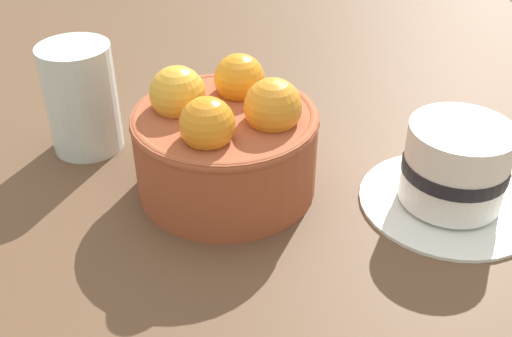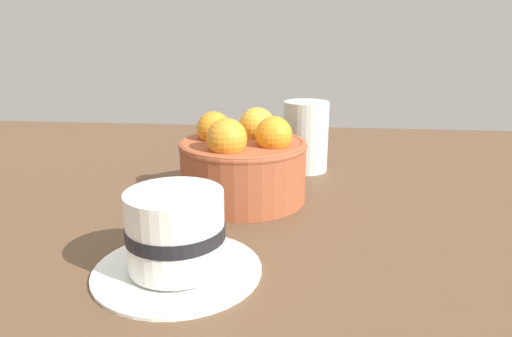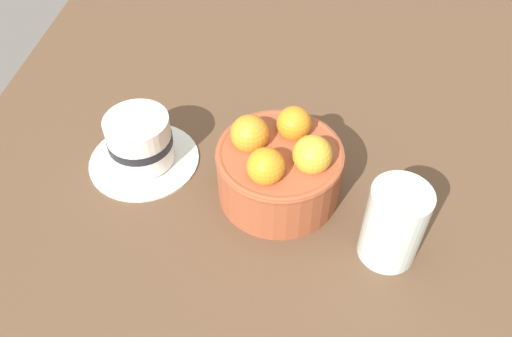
% 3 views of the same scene
% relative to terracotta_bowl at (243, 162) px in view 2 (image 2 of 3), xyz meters
% --- Properties ---
extents(ground_plane, '(1.34, 0.86, 0.04)m').
position_rel_terracotta_bowl_xyz_m(ground_plane, '(-0.00, 0.00, -0.07)').
color(ground_plane, brown).
extents(terracotta_bowl, '(0.15, 0.15, 0.11)m').
position_rel_terracotta_bowl_xyz_m(terracotta_bowl, '(0.00, 0.00, 0.00)').
color(terracotta_bowl, '#9E4C2D').
rests_on(terracotta_bowl, ground_plane).
extents(coffee_cup, '(0.14, 0.14, 0.07)m').
position_rel_terracotta_bowl_xyz_m(coffee_cup, '(-0.03, -0.18, -0.01)').
color(coffee_cup, white).
rests_on(coffee_cup, ground_plane).
extents(water_glass, '(0.06, 0.06, 0.10)m').
position_rel_terracotta_bowl_xyz_m(water_glass, '(0.07, 0.13, 0.00)').
color(water_glass, silver).
rests_on(water_glass, ground_plane).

